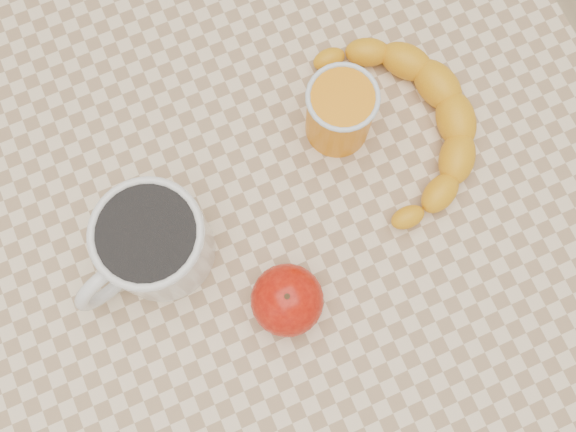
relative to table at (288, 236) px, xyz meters
name	(u,v)px	position (x,y,z in m)	size (l,w,h in m)	color
ground	(288,295)	(0.00, 0.00, -0.66)	(3.00, 3.00, 0.00)	tan
table	(288,236)	(0.00, 0.00, 0.00)	(0.80, 0.80, 0.75)	beige
coffee_mug	(152,243)	(-0.14, 0.02, 0.14)	(0.17, 0.14, 0.10)	silver
orange_juice_glass	(340,112)	(0.09, 0.08, 0.13)	(0.08, 0.08, 0.09)	orange
apple	(287,300)	(-0.04, -0.08, 0.12)	(0.09, 0.09, 0.07)	#8E0904
banana	(404,125)	(0.16, 0.04, 0.11)	(0.23, 0.30, 0.04)	#F0A615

